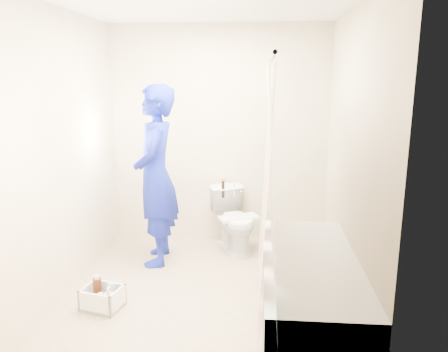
# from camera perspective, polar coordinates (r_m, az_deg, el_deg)

# --- Properties ---
(floor) EXTENTS (2.60, 2.60, 0.00)m
(floor) POSITION_cam_1_polar(r_m,az_deg,el_deg) (4.00, -2.37, -14.45)
(floor) COLOR tan
(floor) RESTS_ON ground
(ceiling) EXTENTS (2.40, 2.60, 0.02)m
(ceiling) POSITION_cam_1_polar(r_m,az_deg,el_deg) (3.60, -2.74, 21.84)
(ceiling) COLOR white
(ceiling) RESTS_ON wall_back
(wall_back) EXTENTS (2.40, 0.02, 2.40)m
(wall_back) POSITION_cam_1_polar(r_m,az_deg,el_deg) (4.89, -0.59, 5.37)
(wall_back) COLOR beige
(wall_back) RESTS_ON ground
(wall_front) EXTENTS (2.40, 0.02, 2.40)m
(wall_front) POSITION_cam_1_polar(r_m,az_deg,el_deg) (2.36, -6.57, -2.82)
(wall_front) COLOR beige
(wall_front) RESTS_ON ground
(wall_left) EXTENTS (0.02, 2.60, 2.40)m
(wall_left) POSITION_cam_1_polar(r_m,az_deg,el_deg) (3.95, -20.09, 2.80)
(wall_left) COLOR beige
(wall_left) RESTS_ON ground
(wall_right) EXTENTS (0.02, 2.60, 2.40)m
(wall_right) POSITION_cam_1_polar(r_m,az_deg,el_deg) (3.66, 16.44, 2.32)
(wall_right) COLOR beige
(wall_right) RESTS_ON ground
(bathtub) EXTENTS (0.70, 1.75, 0.50)m
(bathtub) POSITION_cam_1_polar(r_m,az_deg,el_deg) (3.50, 11.05, -14.03)
(bathtub) COLOR silver
(bathtub) RESTS_ON ground
(curtain_rod) EXTENTS (0.02, 1.90, 0.02)m
(curtain_rod) POSITION_cam_1_polar(r_m,az_deg,el_deg) (3.11, 6.16, 14.89)
(curtain_rod) COLOR silver
(curtain_rod) RESTS_ON wall_back
(shower_curtain) EXTENTS (0.06, 1.75, 1.80)m
(shower_curtain) POSITION_cam_1_polar(r_m,az_deg,el_deg) (3.21, 5.76, -1.94)
(shower_curtain) COLOR white
(shower_curtain) RESTS_ON curtain_rod
(toilet) EXTENTS (0.61, 0.75, 0.67)m
(toilet) POSITION_cam_1_polar(r_m,az_deg,el_deg) (4.71, 1.44, -5.76)
(toilet) COLOR white
(toilet) RESTS_ON ground
(tank_lid) EXTENTS (0.45, 0.33, 0.03)m
(tank_lid) POSITION_cam_1_polar(r_m,az_deg,el_deg) (4.60, 1.93, -5.47)
(tank_lid) COLOR white
(tank_lid) RESTS_ON toilet
(tank_internals) EXTENTS (0.15, 0.09, 0.22)m
(tank_internals) POSITION_cam_1_polar(r_m,az_deg,el_deg) (4.77, 0.25, -1.47)
(tank_internals) COLOR black
(tank_internals) RESTS_ON toilet
(plumber) EXTENTS (0.50, 0.69, 1.77)m
(plumber) POSITION_cam_1_polar(r_m,az_deg,el_deg) (4.32, -8.89, -0.01)
(plumber) COLOR #103DA6
(plumber) RESTS_ON ground
(cleaning_caddy) EXTENTS (0.35, 0.30, 0.23)m
(cleaning_caddy) POSITION_cam_1_polar(r_m,az_deg,el_deg) (3.79, -15.46, -15.21)
(cleaning_caddy) COLOR silver
(cleaning_caddy) RESTS_ON ground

